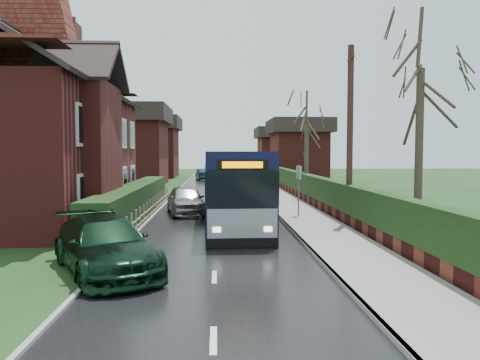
{
  "coord_description": "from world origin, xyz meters",
  "views": [
    {
      "loc": [
        0.06,
        -17.75,
        3.21
      ],
      "look_at": [
        1.24,
        5.48,
        1.8
      ],
      "focal_mm": 35.0,
      "sensor_mm": 36.0,
      "label": 1
    }
  ],
  "objects": [
    {
      "name": "road",
      "position": [
        0.0,
        10.0,
        0.01
      ],
      "size": [
        6.0,
        100.0,
        0.02
      ],
      "primitive_type": "cube",
      "color": "black",
      "rests_on": "ground"
    },
    {
      "name": "brick_house",
      "position": [
        -8.73,
        4.78,
        4.38
      ],
      "size": [
        9.3,
        14.6,
        10.3
      ],
      "color": "maroon",
      "rests_on": "ground"
    },
    {
      "name": "kerb_left",
      "position": [
        -3.05,
        10.0,
        0.05
      ],
      "size": [
        0.12,
        100.0,
        0.1
      ],
      "primitive_type": "cube",
      "color": "gray",
      "rests_on": "ground"
    },
    {
      "name": "tree_right_far",
      "position": [
        6.0,
        12.79,
        5.67
      ],
      "size": [
        3.93,
        3.93,
        7.58
      ],
      "color": "#3B2E23",
      "rests_on": "ground"
    },
    {
      "name": "bus",
      "position": [
        0.8,
        2.63,
        1.6
      ],
      "size": [
        2.64,
        10.65,
        3.22
      ],
      "rotation": [
        0.0,
        0.0,
        0.02
      ],
      "color": "black",
      "rests_on": "ground"
    },
    {
      "name": "telegraph_pole",
      "position": [
        5.8,
        2.13,
        3.91
      ],
      "size": [
        0.27,
        1.0,
        7.73
      ],
      "rotation": [
        0.0,
        0.0,
        -0.05
      ],
      "color": "#321916",
      "rests_on": "ground"
    },
    {
      "name": "right_wall_hedge",
      "position": [
        5.8,
        10.0,
        1.02
      ],
      "size": [
        0.6,
        50.0,
        1.8
      ],
      "color": "maroon",
      "rests_on": "ground"
    },
    {
      "name": "pavement",
      "position": [
        4.25,
        10.0,
        0.07
      ],
      "size": [
        2.5,
        100.0,
        0.14
      ],
      "primitive_type": "cube",
      "color": "slate",
      "rests_on": "ground"
    },
    {
      "name": "bus_stop_sign",
      "position": [
        4.0,
        4.39,
        1.69
      ],
      "size": [
        0.19,
        0.38,
        2.57
      ],
      "rotation": [
        0.0,
        0.0,
        0.37
      ],
      "color": "slate",
      "rests_on": "ground"
    },
    {
      "name": "tree_right_near",
      "position": [
        7.83,
        -0.17,
        6.81
      ],
      "size": [
        4.22,
        4.22,
        9.12
      ],
      "color": "#372B20",
      "rests_on": "ground"
    },
    {
      "name": "picket_fence",
      "position": [
        -3.15,
        5.0,
        0.45
      ],
      "size": [
        0.1,
        16.0,
        0.9
      ],
      "primitive_type": null,
      "color": "gray",
      "rests_on": "ground"
    },
    {
      "name": "car_silver",
      "position": [
        -1.5,
        6.21,
        0.74
      ],
      "size": [
        2.48,
        4.58,
        1.48
      ],
      "primitive_type": "imported",
      "rotation": [
        0.0,
        0.0,
        0.18
      ],
      "color": "#A2A3A7",
      "rests_on": "ground"
    },
    {
      "name": "car_distant",
      "position": [
        -1.43,
        34.79,
        0.65
      ],
      "size": [
        1.92,
        4.11,
        1.3
      ],
      "primitive_type": "imported",
      "rotation": [
        0.0,
        0.0,
        3.28
      ],
      "color": "#101F30",
      "rests_on": "ground"
    },
    {
      "name": "front_hedge",
      "position": [
        -3.9,
        5.0,
        0.8
      ],
      "size": [
        1.2,
        16.0,
        1.6
      ],
      "primitive_type": "cube",
      "color": "black",
      "rests_on": "ground"
    },
    {
      "name": "kerb_right",
      "position": [
        3.05,
        10.0,
        0.07
      ],
      "size": [
        0.12,
        100.0,
        0.14
      ],
      "primitive_type": "cube",
      "color": "gray",
      "rests_on": "ground"
    },
    {
      "name": "ground",
      "position": [
        0.0,
        0.0,
        0.0
      ],
      "size": [
        140.0,
        140.0,
        0.0
      ],
      "primitive_type": "plane",
      "color": "#284A20",
      "rests_on": "ground"
    },
    {
      "name": "car_green",
      "position": [
        -2.9,
        -5.32,
        0.73
      ],
      "size": [
        4.1,
        5.4,
        1.46
      ],
      "primitive_type": "imported",
      "rotation": [
        0.0,
        0.0,
        0.47
      ],
      "color": "black",
      "rests_on": "ground"
    }
  ]
}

